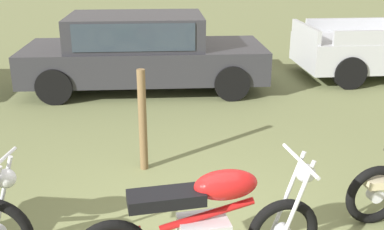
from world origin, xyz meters
TOP-DOWN VIEW (x-y plane):
  - motorcycle_red at (-0.04, -0.25)m, footprint 2.07×0.64m
  - car_charcoal at (-0.12, 5.38)m, footprint 4.69×2.32m
  - fence_post_wooden at (-0.37, 1.85)m, footprint 0.10×0.10m

SIDE VIEW (x-z plane):
  - motorcycle_red at x=-0.04m, z-range -0.03..0.99m
  - fence_post_wooden at x=-0.37m, z-range 0.00..1.27m
  - car_charcoal at x=-0.12m, z-range 0.08..1.51m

